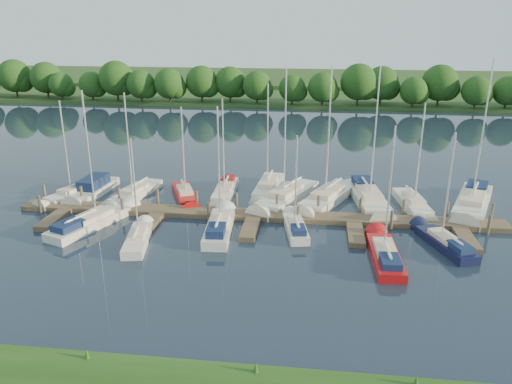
# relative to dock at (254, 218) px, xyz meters

# --- Properties ---
(ground) EXTENTS (260.00, 260.00, 0.00)m
(ground) POSITION_rel_dock_xyz_m (0.00, -7.31, -0.20)
(ground) COLOR #1A2434
(ground) RESTS_ON ground
(dock) EXTENTS (40.00, 6.00, 0.40)m
(dock) POSITION_rel_dock_xyz_m (0.00, 0.00, 0.00)
(dock) COLOR brown
(dock) RESTS_ON ground
(mooring_pilings) EXTENTS (38.24, 2.84, 2.00)m
(mooring_pilings) POSITION_rel_dock_xyz_m (0.00, 1.13, 0.40)
(mooring_pilings) COLOR #473D33
(mooring_pilings) RESTS_ON ground
(far_shore) EXTENTS (180.00, 30.00, 0.60)m
(far_shore) POSITION_rel_dock_xyz_m (0.00, 67.69, 0.10)
(far_shore) COLOR #2A461B
(far_shore) RESTS_ON ground
(distant_hill) EXTENTS (220.00, 40.00, 1.40)m
(distant_hill) POSITION_rel_dock_xyz_m (0.00, 92.69, 0.50)
(distant_hill) COLOR #305224
(distant_hill) RESTS_ON ground
(treeline) EXTENTS (147.04, 9.19, 8.26)m
(treeline) POSITION_rel_dock_xyz_m (7.01, 54.59, 3.68)
(treeline) COLOR #38281C
(treeline) RESTS_ON ground
(sailboat_n_0) EXTENTS (4.05, 7.08, 9.24)m
(sailboat_n_0) POSITION_rel_dock_xyz_m (-17.04, 3.38, 0.07)
(sailboat_n_0) COLOR silver
(sailboat_n_0) RESTS_ON ground
(motorboat) EXTENTS (2.55, 7.27, 2.02)m
(motorboat) POSITION_rel_dock_xyz_m (-15.62, 4.37, 0.19)
(motorboat) COLOR silver
(motorboat) RESTS_ON ground
(sailboat_n_2) EXTENTS (3.12, 7.87, 9.91)m
(sailboat_n_2) POSITION_rel_dock_xyz_m (-11.54, 4.07, 0.07)
(sailboat_n_2) COLOR silver
(sailboat_n_2) RESTS_ON ground
(sailboat_n_3) EXTENTS (3.77, 6.67, 8.71)m
(sailboat_n_3) POSITION_rel_dock_xyz_m (-6.87, 4.43, 0.07)
(sailboat_n_3) COLOR #B31012
(sailboat_n_3) RESTS_ON ground
(sailboat_n_4) EXTENTS (1.92, 7.29, 9.28)m
(sailboat_n_4) POSITION_rel_dock_xyz_m (-3.46, 5.95, 0.11)
(sailboat_n_4) COLOR silver
(sailboat_n_4) RESTS_ON ground
(sailboat_n_5) EXTENTS (2.44, 8.25, 10.56)m
(sailboat_n_5) POSITION_rel_dock_xyz_m (0.43, 7.11, 0.08)
(sailboat_n_5) COLOR silver
(sailboat_n_5) RESTS_ON ground
(sailboat_n_6) EXTENTS (5.51, 9.55, 12.40)m
(sailboat_n_6) POSITION_rel_dock_xyz_m (2.25, 4.67, 0.08)
(sailboat_n_6) COLOR silver
(sailboat_n_6) RESTS_ON ground
(sailboat_n_7) EXTENTS (5.67, 9.54, 12.37)m
(sailboat_n_7) POSITION_rel_dock_xyz_m (5.93, 4.99, 0.08)
(sailboat_n_7) COLOR silver
(sailboat_n_7) RESTS_ON ground
(sailboat_n_8) EXTENTS (3.43, 9.86, 12.43)m
(sailboat_n_8) POSITION_rel_dock_xyz_m (9.61, 5.29, 0.14)
(sailboat_n_8) COLOR silver
(sailboat_n_8) RESTS_ON ground
(sailboat_n_9) EXTENTS (2.59, 7.43, 9.53)m
(sailboat_n_9) POSITION_rel_dock_xyz_m (13.31, 4.35, 0.08)
(sailboat_n_9) COLOR silver
(sailboat_n_9) RESTS_ON ground
(sailboat_n_10) EXTENTS (5.48, 10.20, 13.00)m
(sailboat_n_10) POSITION_rel_dock_xyz_m (18.44, 5.21, 0.13)
(sailboat_n_10) COLOR silver
(sailboat_n_10) RESTS_ON ground
(sailboat_s_0) EXTENTS (4.55, 8.59, 10.97)m
(sailboat_s_0) POSITION_rel_dock_xyz_m (-12.49, -2.70, 0.12)
(sailboat_s_0) COLOR silver
(sailboat_s_0) RESTS_ON ground
(sailboat_s_1) EXTENTS (2.38, 6.26, 8.12)m
(sailboat_s_1) POSITION_rel_dock_xyz_m (-7.84, -5.26, 0.08)
(sailboat_s_1) COLOR silver
(sailboat_s_1) RESTS_ON ground
(sailboat_s_2) EXTENTS (2.28, 7.76, 10.04)m
(sailboat_s_2) POSITION_rel_dock_xyz_m (-2.31, -2.65, 0.14)
(sailboat_s_2) COLOR silver
(sailboat_s_2) RESTS_ON ground
(sailboat_s_3) EXTENTS (2.34, 6.07, 7.78)m
(sailboat_s_3) POSITION_rel_dock_xyz_m (3.46, -1.83, 0.11)
(sailboat_s_3) COLOR silver
(sailboat_s_3) RESTS_ON ground
(sailboat_s_4) EXTENTS (2.00, 7.46, 9.50)m
(sailboat_s_4) POSITION_rel_dock_xyz_m (9.71, -5.80, 0.11)
(sailboat_s_4) COLOR #B31012
(sailboat_s_4) RESTS_ON ground
(sailboat_s_5) EXTENTS (3.47, 6.68, 8.61)m
(sailboat_s_5) POSITION_rel_dock_xyz_m (14.19, -3.28, 0.11)
(sailboat_s_5) COLOR #0F1434
(sailboat_s_5) RESTS_ON ground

